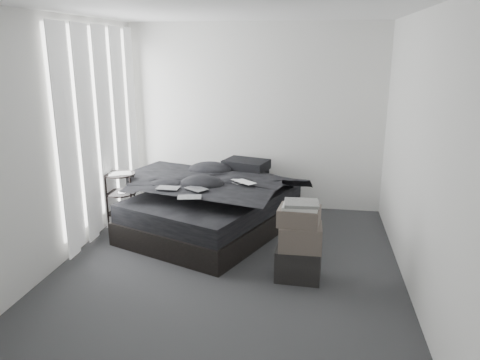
# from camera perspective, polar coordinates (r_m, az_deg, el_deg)

# --- Properties ---
(floor) EXTENTS (3.60, 4.20, 0.01)m
(floor) POSITION_cam_1_polar(r_m,az_deg,el_deg) (5.06, -1.48, -10.68)
(floor) COLOR #313133
(floor) RESTS_ON ground
(ceiling) EXTENTS (3.60, 4.20, 0.01)m
(ceiling) POSITION_cam_1_polar(r_m,az_deg,el_deg) (4.54, -1.72, 20.16)
(ceiling) COLOR white
(ceiling) RESTS_ON ground
(wall_back) EXTENTS (3.60, 0.01, 2.60)m
(wall_back) POSITION_cam_1_polar(r_m,az_deg,el_deg) (6.67, 1.80, 7.58)
(wall_back) COLOR white
(wall_back) RESTS_ON ground
(wall_front) EXTENTS (3.60, 0.01, 2.60)m
(wall_front) POSITION_cam_1_polar(r_m,az_deg,el_deg) (2.67, -10.05, -5.42)
(wall_front) COLOR white
(wall_front) RESTS_ON ground
(wall_left) EXTENTS (0.01, 4.20, 2.60)m
(wall_left) POSITION_cam_1_polar(r_m,az_deg,el_deg) (5.26, -21.29, 4.27)
(wall_left) COLOR white
(wall_left) RESTS_ON ground
(wall_right) EXTENTS (0.01, 4.20, 2.60)m
(wall_right) POSITION_cam_1_polar(r_m,az_deg,el_deg) (4.64, 20.82, 2.90)
(wall_right) COLOR white
(wall_right) RESTS_ON ground
(window_left) EXTENTS (0.02, 2.00, 2.30)m
(window_left) POSITION_cam_1_polar(r_m,az_deg,el_deg) (6.02, -16.91, 6.50)
(window_left) COLOR white
(window_left) RESTS_ON wall_left
(curtain_left) EXTENTS (0.06, 2.12, 2.48)m
(curtain_left) POSITION_cam_1_polar(r_m,az_deg,el_deg) (6.01, -16.43, 5.84)
(curtain_left) COLOR white
(curtain_left) RESTS_ON wall_left
(bed) EXTENTS (2.23, 2.50, 0.28)m
(bed) POSITION_cam_1_polar(r_m,az_deg,el_deg) (5.99, -3.30, -4.89)
(bed) COLOR black
(bed) RESTS_ON floor
(mattress) EXTENTS (2.15, 2.42, 0.22)m
(mattress) POSITION_cam_1_polar(r_m,az_deg,el_deg) (5.90, -3.33, -2.62)
(mattress) COLOR black
(mattress) RESTS_ON bed
(duvet) EXTENTS (2.08, 2.21, 0.24)m
(duvet) POSITION_cam_1_polar(r_m,az_deg,el_deg) (5.80, -3.65, -0.59)
(duvet) COLOR black
(duvet) RESTS_ON mattress
(pillow_lower) EXTENTS (0.73, 0.63, 0.14)m
(pillow_lower) POSITION_cam_1_polar(r_m,az_deg,el_deg) (6.52, 0.31, 0.85)
(pillow_lower) COLOR black
(pillow_lower) RESTS_ON mattress
(pillow_upper) EXTENTS (0.67, 0.55, 0.13)m
(pillow_upper) POSITION_cam_1_polar(r_m,az_deg,el_deg) (6.44, 0.75, 1.89)
(pillow_upper) COLOR black
(pillow_upper) RESTS_ON pillow_lower
(laptop) EXTENTS (0.39, 0.38, 0.03)m
(laptop) POSITION_cam_1_polar(r_m,az_deg,el_deg) (5.64, 0.07, 0.38)
(laptop) COLOR silver
(laptop) RESTS_ON duvet
(comic_a) EXTENTS (0.26, 0.17, 0.01)m
(comic_a) POSITION_cam_1_polar(r_m,az_deg,el_deg) (5.53, -8.79, -0.22)
(comic_a) COLOR black
(comic_a) RESTS_ON duvet
(comic_b) EXTENTS (0.31, 0.29, 0.01)m
(comic_b) POSITION_cam_1_polar(r_m,az_deg,el_deg) (5.46, -5.37, -0.24)
(comic_b) COLOR black
(comic_b) RESTS_ON duvet
(comic_c) EXTENTS (0.29, 0.22, 0.01)m
(comic_c) POSITION_cam_1_polar(r_m,az_deg,el_deg) (5.15, -6.21, -1.18)
(comic_c) COLOR black
(comic_c) RESTS_ON duvet
(side_stand) EXTENTS (0.48, 0.48, 0.72)m
(side_stand) POSITION_cam_1_polar(r_m,az_deg,el_deg) (6.18, -14.28, -2.54)
(side_stand) COLOR black
(side_stand) RESTS_ON floor
(papers) EXTENTS (0.34, 0.30, 0.01)m
(papers) POSITION_cam_1_polar(r_m,az_deg,el_deg) (6.06, -14.43, 0.74)
(papers) COLOR white
(papers) RESTS_ON side_stand
(floor_books) EXTENTS (0.14, 0.19, 0.12)m
(floor_books) POSITION_cam_1_polar(r_m,az_deg,el_deg) (6.18, -12.88, -5.39)
(floor_books) COLOR black
(floor_books) RESTS_ON floor
(box_lower) EXTENTS (0.46, 0.37, 0.33)m
(box_lower) POSITION_cam_1_polar(r_m,az_deg,el_deg) (4.82, 7.13, -10.01)
(box_lower) COLOR black
(box_lower) RESTS_ON floor
(box_mid) EXTENTS (0.42, 0.34, 0.25)m
(box_mid) POSITION_cam_1_polar(r_m,az_deg,el_deg) (4.69, 7.36, -6.88)
(box_mid) COLOR #574C44
(box_mid) RESTS_ON box_lower
(box_upper) EXTENTS (0.43, 0.36, 0.17)m
(box_upper) POSITION_cam_1_polar(r_m,az_deg,el_deg) (4.63, 7.22, -4.38)
(box_upper) COLOR #574C44
(box_upper) RESTS_ON box_mid
(art_book_white) EXTENTS (0.35, 0.29, 0.03)m
(art_book_white) POSITION_cam_1_polar(r_m,az_deg,el_deg) (4.59, 7.39, -3.17)
(art_book_white) COLOR silver
(art_book_white) RESTS_ON box_upper
(art_book_snake) EXTENTS (0.34, 0.28, 0.03)m
(art_book_snake) POSITION_cam_1_polar(r_m,az_deg,el_deg) (4.57, 7.51, -2.83)
(art_book_snake) COLOR silver
(art_book_snake) RESTS_ON art_book_white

